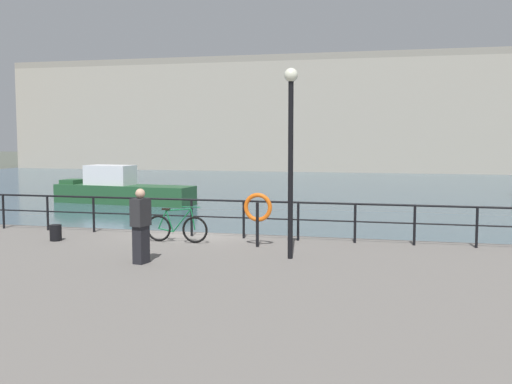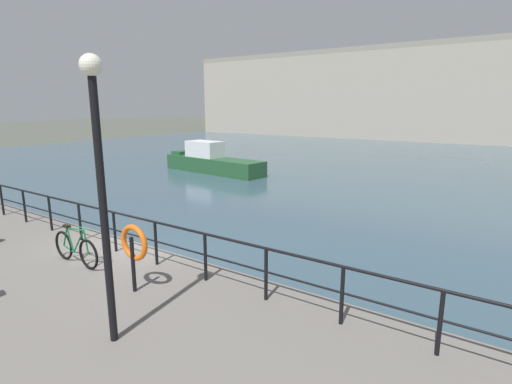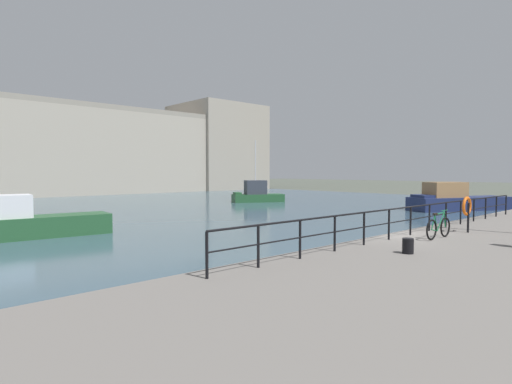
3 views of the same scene
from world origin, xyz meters
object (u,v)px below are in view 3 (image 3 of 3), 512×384
moored_harbor_tender (456,200)px  moored_green_narrowboat (16,223)px  moored_blue_motorboat (257,194)px  mooring_bollard (408,246)px  harbor_building (73,151)px  life_ring_stand (467,207)px  parked_bicycle (439,228)px

moored_harbor_tender → moored_green_narrowboat: (-31.01, 8.27, -0.07)m
moored_harbor_tender → moored_blue_motorboat: 19.14m
moored_green_narrowboat → mooring_bollard: (6.35, -16.69, 0.36)m
harbor_building → moored_harbor_tender: bearing=-72.4°
moored_harbor_tender → life_ring_stand: size_ratio=6.53×
moored_harbor_tender → moored_green_narrowboat: moored_harbor_tender is taller
mooring_bollard → life_ring_stand: (5.59, 0.48, 0.75)m
moored_harbor_tender → moored_blue_motorboat: size_ratio=1.39×
harbor_building → moored_harbor_tender: (15.04, -47.34, -5.41)m
life_ring_stand → mooring_bollard: bearing=-175.1°
parked_bicycle → moored_green_narrowboat: bearing=122.1°
harbor_building → parked_bicycle: (-6.33, -55.18, -4.95)m
moored_harbor_tender → life_ring_stand: bearing=49.0°
moored_green_narrowboat → parked_bicycle: 18.79m
moored_harbor_tender → parked_bicycle: moored_harbor_tender is taller
moored_green_narrowboat → mooring_bollard: size_ratio=18.83×
moored_blue_motorboat → parked_bicycle: moored_blue_motorboat is taller
harbor_building → moored_blue_motorboat: bearing=-73.1°
life_ring_stand → moored_blue_motorboat: bearing=63.6°
harbor_building → moored_harbor_tender: 49.96m
moored_green_narrowboat → parked_bicycle: size_ratio=4.68×
harbor_building → moored_green_narrowboat: 42.56m
moored_blue_motorboat → parked_bicycle: 30.10m
moored_green_narrowboat → mooring_bollard: moored_green_narrowboat is taller
moored_blue_motorboat → moored_harbor_tender: bearing=135.4°
moored_blue_motorboat → life_ring_stand: (-12.93, -26.06, 1.03)m
moored_blue_motorboat → life_ring_stand: size_ratio=4.69×
life_ring_stand → parked_bicycle: bearing=177.7°
harbor_building → mooring_bollard: (-9.63, -55.76, -5.12)m
moored_harbor_tender → moored_blue_motorboat: (-6.16, 18.13, 0.02)m
harbor_building → moored_blue_motorboat: harbor_building is taller
parked_bicycle → life_ring_stand: size_ratio=1.27×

